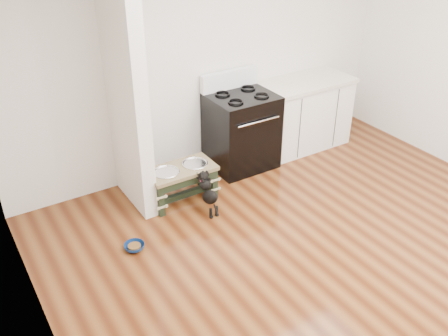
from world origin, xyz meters
TOP-DOWN VIEW (x-y plane):
  - ground at (0.00, 0.00)m, footprint 5.00×5.00m
  - room_shell at (0.00, 0.00)m, footprint 5.00×5.00m
  - partition_wall at (-1.18, 2.10)m, footprint 0.15×0.80m
  - oven_range at (0.25, 2.16)m, footprint 0.76×0.69m
  - cabinet_run at (1.23, 2.18)m, footprint 1.24×0.64m
  - dog_feeder at (-0.75, 1.83)m, footprint 0.74×0.40m
  - puppy at (-0.61, 1.48)m, footprint 0.13×0.38m
  - floor_bowl at (-1.54, 1.31)m, footprint 0.26×0.26m

SIDE VIEW (x-z plane):
  - ground at x=0.00m, z-range 0.00..0.00m
  - floor_bowl at x=-1.54m, z-range 0.00..0.06m
  - puppy at x=-0.61m, z-range 0.02..0.48m
  - dog_feeder at x=-0.75m, z-range 0.08..0.50m
  - cabinet_run at x=1.23m, z-range 0.00..0.91m
  - oven_range at x=0.25m, z-range -0.09..1.05m
  - partition_wall at x=-1.18m, z-range 0.00..2.70m
  - room_shell at x=0.00m, z-range -0.88..4.12m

